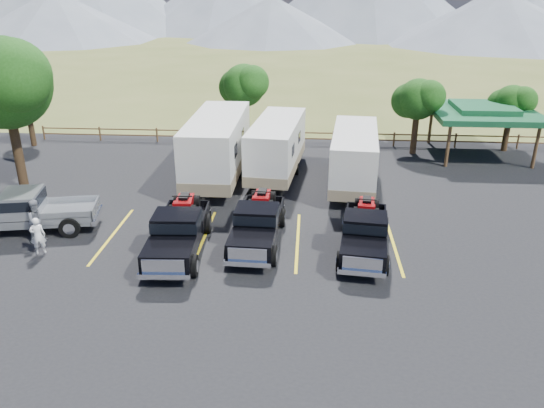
# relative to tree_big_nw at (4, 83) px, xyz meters

# --- Properties ---
(ground) EXTENTS (320.00, 320.00, 0.00)m
(ground) POSITION_rel_tree_big_nw_xyz_m (12.55, -9.03, -5.60)
(ground) COLOR #525C27
(ground) RESTS_ON ground
(asphalt_lot) EXTENTS (44.00, 34.00, 0.04)m
(asphalt_lot) POSITION_rel_tree_big_nw_xyz_m (12.55, -6.03, -5.58)
(asphalt_lot) COLOR black
(asphalt_lot) RESTS_ON ground
(stall_lines) EXTENTS (12.12, 5.50, 0.01)m
(stall_lines) POSITION_rel_tree_big_nw_xyz_m (12.55, -5.03, -5.55)
(stall_lines) COLOR yellow
(stall_lines) RESTS_ON asphalt_lot
(tree_big_nw) EXTENTS (5.54, 5.18, 7.84)m
(tree_big_nw) POSITION_rel_tree_big_nw_xyz_m (0.00, 0.00, 0.00)
(tree_big_nw) COLOR black
(tree_big_nw) RESTS_ON ground
(tree_ne_a) EXTENTS (3.11, 2.92, 4.76)m
(tree_ne_a) POSITION_rel_tree_big_nw_xyz_m (21.52, 7.99, -2.11)
(tree_ne_a) COLOR black
(tree_ne_a) RESTS_ON ground
(tree_ne_b) EXTENTS (2.77, 2.59, 4.27)m
(tree_ne_b) POSITION_rel_tree_big_nw_xyz_m (27.52, 8.99, -2.47)
(tree_ne_b) COLOR black
(tree_ne_b) RESTS_ON ground
(tree_north) EXTENTS (3.46, 3.24, 5.25)m
(tree_north) POSITION_rel_tree_big_nw_xyz_m (10.52, 9.99, -1.76)
(tree_north) COLOR black
(tree_north) RESTS_ON ground
(tree_nw_small) EXTENTS (2.59, 2.43, 3.85)m
(tree_nw_small) POSITION_rel_tree_big_nw_xyz_m (-3.48, 7.99, -2.81)
(tree_nw_small) COLOR black
(tree_nw_small) RESTS_ON ground
(rail_fence) EXTENTS (36.12, 0.12, 1.00)m
(rail_fence) POSITION_rel_tree_big_nw_xyz_m (14.55, 9.47, -4.99)
(rail_fence) COLOR brown
(rail_fence) RESTS_ON ground
(pavilion) EXTENTS (6.20, 6.20, 3.22)m
(pavilion) POSITION_rel_tree_big_nw_xyz_m (25.55, 7.97, -2.81)
(pavilion) COLOR brown
(pavilion) RESTS_ON ground
(rig_left) EXTENTS (2.28, 5.92, 1.95)m
(rig_left) POSITION_rel_tree_big_nw_xyz_m (9.79, -6.24, -4.62)
(rig_left) COLOR black
(rig_left) RESTS_ON asphalt_lot
(rig_center) EXTENTS (2.15, 5.65, 1.86)m
(rig_center) POSITION_rel_tree_big_nw_xyz_m (12.88, -5.22, -4.66)
(rig_center) COLOR black
(rig_center) RESTS_ON asphalt_lot
(rig_right) EXTENTS (2.42, 5.62, 1.82)m
(rig_right) POSITION_rel_tree_big_nw_xyz_m (17.24, -5.65, -4.68)
(rig_right) COLOR black
(rig_right) RESTS_ON asphalt_lot
(trailer_left) EXTENTS (2.72, 10.09, 3.52)m
(trailer_left) POSITION_rel_tree_big_nw_xyz_m (9.97, 2.24, -3.72)
(trailer_left) COLOR silver
(trailer_left) RESTS_ON asphalt_lot
(trailer_center) EXTENTS (3.06, 9.02, 3.12)m
(trailer_center) POSITION_rel_tree_big_nw_xyz_m (13.14, 3.16, -3.92)
(trailer_center) COLOR silver
(trailer_center) RESTS_ON asphalt_lot
(trailer_right) EXTENTS (2.87, 8.73, 3.02)m
(trailer_right) POSITION_rel_tree_big_nw_xyz_m (17.29, 1.65, -3.98)
(trailer_right) COLOR silver
(trailer_right) RESTS_ON asphalt_lot
(pickup_silver) EXTENTS (6.31, 3.06, 1.81)m
(pickup_silver) POSITION_rel_tree_big_nw_xyz_m (2.79, -4.79, -4.61)
(pickup_silver) COLOR gray
(pickup_silver) RESTS_ON asphalt_lot
(person_a) EXTENTS (0.67, 0.57, 1.56)m
(person_a) POSITION_rel_tree_big_nw_xyz_m (4.24, -6.84, -4.78)
(person_a) COLOR white
(person_a) RESTS_ON asphalt_lot
(person_b) EXTENTS (1.09, 1.13, 1.84)m
(person_b) POSITION_rel_tree_big_nw_xyz_m (3.72, -5.74, -4.64)
(person_b) COLOR slate
(person_b) RESTS_ON asphalt_lot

